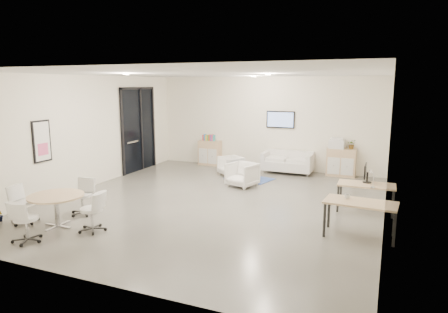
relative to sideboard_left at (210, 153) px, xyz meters
name	(u,v)px	position (x,y,z in m)	size (l,w,h in m)	color
room_shell	(214,140)	(2.08, -4.27, 1.15)	(9.60, 10.60, 4.80)	#55534D
glass_door	(139,127)	(-1.87, -1.76, 1.05)	(0.09, 1.90, 2.85)	black
artwork	(42,141)	(-1.89, -5.87, 1.09)	(0.05, 0.54, 1.04)	black
wall_tv	(280,120)	(2.58, 0.20, 1.30)	(0.98, 0.06, 0.58)	black
ceiling_spots	(220,75)	(1.88, -3.43, 2.73)	(3.14, 4.14, 0.03)	#FFEAC6
sideboard_left	(210,153)	(0.00, 0.00, 0.00)	(0.80, 0.42, 0.91)	tan
sideboard_right	(341,162)	(4.68, -0.01, 0.00)	(0.91, 0.44, 0.91)	tan
books	(209,138)	(-0.04, 0.00, 0.56)	(0.47, 0.14, 0.22)	red
printer	(337,143)	(4.53, -0.01, 0.61)	(0.50, 0.42, 0.34)	white
loveseat	(288,163)	(2.97, -0.18, -0.11)	(1.66, 0.84, 0.62)	silver
blue_rug	(250,179)	(2.08, -1.52, -0.44)	(1.39, 0.92, 0.01)	#2C4687
armchair_left	(231,165)	(1.34, -1.28, -0.11)	(0.67, 0.63, 0.69)	silver
armchair_right	(242,173)	(2.19, -2.50, -0.07)	(0.75, 0.70, 0.77)	silver
desk_rear	(366,187)	(5.66, -3.59, 0.15)	(1.29, 0.66, 0.66)	tan
desk_front	(360,205)	(5.65, -5.28, 0.18)	(1.40, 0.77, 0.70)	tan
monitor	(366,173)	(5.62, -3.44, 0.45)	(0.20, 0.50, 0.44)	black
round_table	(56,199)	(-0.22, -7.15, 0.15)	(1.13, 1.13, 0.68)	tan
meeting_chairs	(57,208)	(-0.22, -7.15, -0.04)	(2.32, 2.32, 0.82)	white
plant_cabinet	(352,145)	(4.98, 0.01, 0.57)	(0.27, 0.30, 0.23)	#3F7F3F
plant_floor	(0,219)	(-1.62, -7.40, -0.39)	(0.15, 0.28, 0.12)	#3F7F3F
cup	(347,196)	(5.38, -5.16, 0.31)	(0.11, 0.09, 0.11)	white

